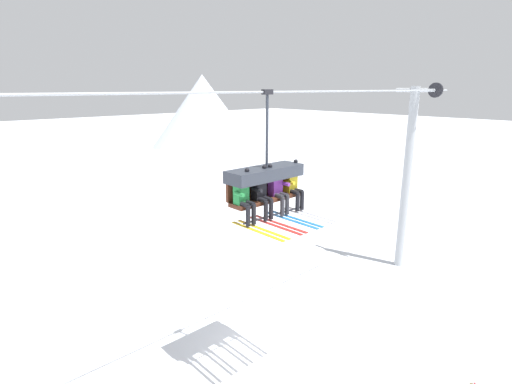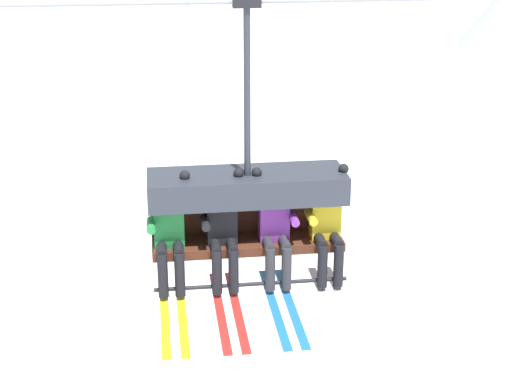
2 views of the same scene
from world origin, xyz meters
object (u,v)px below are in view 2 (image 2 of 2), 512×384
chairlift_chair (247,197)px  skier_yellow (327,225)px  skier_purple (275,228)px  skier_green (170,233)px  skier_black (223,231)px

chairlift_chair → skier_yellow: bearing=-14.1°
chairlift_chair → skier_purple: 0.45m
skier_green → skier_black: (0.57, 0.00, 0.00)m
skier_purple → skier_green: bearing=180.0°
skier_yellow → chairlift_chair: bearing=165.9°
skier_green → skier_purple: (1.13, 0.00, 0.00)m
chairlift_chair → skier_yellow: 0.93m
chairlift_chair → skier_purple: size_ratio=1.77×
skier_green → skier_purple: same height
skier_purple → skier_yellow: 0.57m
skier_green → skier_purple: 1.13m
chairlift_chair → skier_green: size_ratio=1.77×
chairlift_chair → skier_purple: bearing=-37.4°
skier_black → skier_yellow: size_ratio=1.00×
chairlift_chair → skier_green: 0.92m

